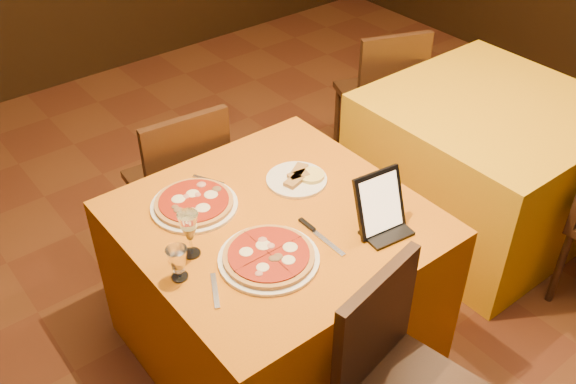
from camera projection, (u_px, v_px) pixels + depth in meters
floor at (397, 370)px, 2.84m from camera, size 6.00×7.00×0.01m
main_table at (276, 285)px, 2.73m from camera, size 1.10×1.10×0.75m
side_table at (483, 165)px, 3.44m from camera, size 1.10×1.10×0.75m
chair_main_far at (176, 181)px, 3.19m from camera, size 0.48×0.48×0.91m
chair_side_far at (377, 94)px, 3.91m from camera, size 0.57×0.57×0.91m
pizza_near at (269, 257)px, 2.29m from camera, size 0.37×0.37×0.03m
pizza_far at (194, 204)px, 2.54m from camera, size 0.35×0.35×0.03m
cutlet_dish at (297, 179)px, 2.68m from camera, size 0.26×0.26×0.03m
wine_glass at (190, 234)px, 2.27m from camera, size 0.08×0.08×0.19m
water_glass at (178, 264)px, 2.20m from camera, size 0.09×0.09×0.13m
tablet at (380, 203)px, 2.38m from camera, size 0.21×0.12×0.24m
knife at (321, 237)px, 2.40m from camera, size 0.02×0.25×0.01m
fork_near at (215, 290)px, 2.18m from camera, size 0.09×0.16×0.01m
fork_far at (208, 180)px, 2.69m from camera, size 0.08×0.14×0.01m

